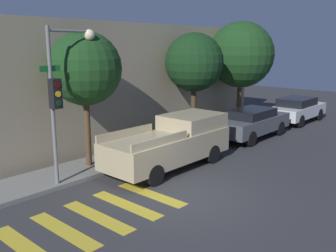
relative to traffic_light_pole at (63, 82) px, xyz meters
The scene contains 11 objects.
ground_plane 5.03m from the traffic_light_pole, 64.04° to the right, with size 60.00×60.00×0.00m, color #333335.
sidewalk 3.76m from the traffic_light_pole, 26.05° to the left, with size 26.00×1.94×0.14m, color slate.
building_row 5.46m from the traffic_light_pole, 72.40° to the left, with size 26.00×6.00×5.45m, color gray.
crosswalk 4.43m from the traffic_light_pole, 117.46° to the right, with size 5.58×2.60×0.00m.
traffic_light_pole is the anchor object (origin of this frame).
pickup_truck 4.59m from the traffic_light_pole, 18.89° to the right, with size 5.22×1.96×1.84m.
sedan_near_corner 10.03m from the traffic_light_pole, ahead, with size 4.67×1.74×1.46m.
sedan_middle 15.16m from the traffic_light_pole, ahead, with size 4.48×1.84×1.45m.
tree_near_corner 1.72m from the traffic_light_pole, 30.50° to the left, with size 2.60×2.60×4.98m.
tree_midblock 7.73m from the traffic_light_pole, ahead, with size 2.77×2.77×5.07m.
tree_far_end 11.90m from the traffic_light_pole, ahead, with size 3.62×3.62×5.77m.
Camera 1 is at (-8.08, -6.76, 4.48)m, focal length 40.00 mm.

